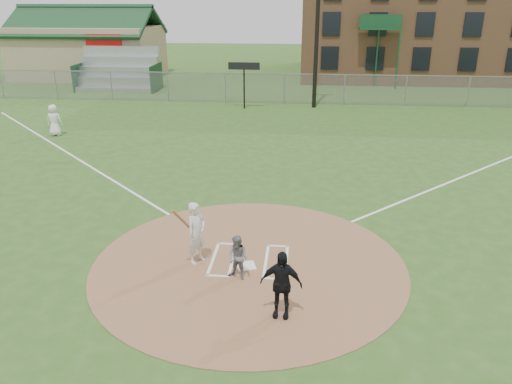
# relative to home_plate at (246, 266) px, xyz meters

# --- Properties ---
(ground) EXTENTS (140.00, 140.00, 0.00)m
(ground) POSITION_rel_home_plate_xyz_m (0.05, 0.19, -0.04)
(ground) COLOR #2D521C
(ground) RESTS_ON ground
(dirt_circle) EXTENTS (8.40, 8.40, 0.02)m
(dirt_circle) POSITION_rel_home_plate_xyz_m (0.05, 0.19, -0.03)
(dirt_circle) COLOR #946946
(dirt_circle) RESTS_ON ground
(home_plate) EXTENTS (0.59, 0.59, 0.03)m
(home_plate) POSITION_rel_home_plate_xyz_m (0.00, 0.00, 0.00)
(home_plate) COLOR white
(home_plate) RESTS_ON dirt_circle
(foul_line_first) EXTENTS (17.04, 17.04, 0.01)m
(foul_line_first) POSITION_rel_home_plate_xyz_m (9.05, 9.19, -0.03)
(foul_line_first) COLOR white
(foul_line_first) RESTS_ON ground
(foul_line_third) EXTENTS (17.04, 17.04, 0.01)m
(foul_line_third) POSITION_rel_home_plate_xyz_m (-8.95, 9.19, -0.03)
(foul_line_third) COLOR white
(foul_line_third) RESTS_ON ground
(catcher) EXTENTS (0.70, 0.64, 1.17)m
(catcher) POSITION_rel_home_plate_xyz_m (-0.14, -0.60, 0.57)
(catcher) COLOR slate
(catcher) RESTS_ON dirt_circle
(umpire) EXTENTS (0.96, 0.46, 1.60)m
(umpire) POSITION_rel_home_plate_xyz_m (1.02, -2.09, 0.78)
(umpire) COLOR black
(umpire) RESTS_ON dirt_circle
(ondeck_player) EXTENTS (0.80, 0.54, 1.61)m
(ondeck_player) POSITION_rel_home_plate_xyz_m (-11.44, 12.67, 0.77)
(ondeck_player) COLOR white
(ondeck_player) RESTS_ON ground
(batters_boxes) EXTENTS (2.08, 1.88, 0.01)m
(batters_boxes) POSITION_rel_home_plate_xyz_m (0.05, 0.34, -0.01)
(batters_boxes) COLOR white
(batters_boxes) RESTS_ON dirt_circle
(batter_at_plate) EXTENTS (0.82, 1.05, 1.78)m
(batter_at_plate) POSITION_rel_home_plate_xyz_m (-1.34, 0.15, 0.85)
(batter_at_plate) COLOR silver
(batter_at_plate) RESTS_ON dirt_circle
(outfield_fence) EXTENTS (56.08, 0.08, 2.03)m
(outfield_fence) POSITION_rel_home_plate_xyz_m (0.05, 22.19, 0.98)
(outfield_fence) COLOR slate
(outfield_fence) RESTS_ON ground
(bleachers) EXTENTS (6.08, 3.20, 3.20)m
(bleachers) POSITION_rel_home_plate_xyz_m (-12.95, 26.39, 1.55)
(bleachers) COLOR #B7BABF
(bleachers) RESTS_ON ground
(clubhouse) EXTENTS (12.20, 8.71, 6.23)m
(clubhouse) POSITION_rel_home_plate_xyz_m (-17.94, 33.19, 2.35)
(clubhouse) COLOR tan
(clubhouse) RESTS_ON ground
(light_pole) EXTENTS (1.20, 0.30, 12.22)m
(light_pole) POSITION_rel_home_plate_xyz_m (2.05, 21.19, 6.57)
(light_pole) COLOR black
(light_pole) RESTS_ON ground
(scoreboard_sign) EXTENTS (2.00, 0.10, 2.93)m
(scoreboard_sign) POSITION_rel_home_plate_xyz_m (-2.45, 20.39, 2.35)
(scoreboard_sign) COLOR black
(scoreboard_sign) RESTS_ON ground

